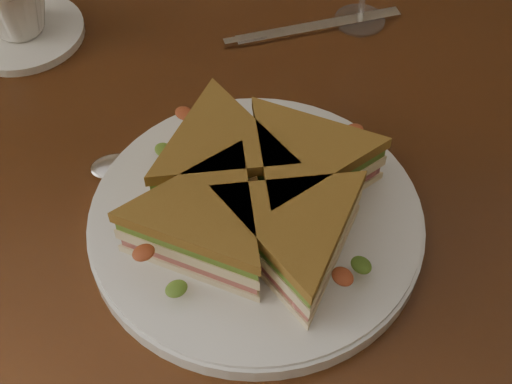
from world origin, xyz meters
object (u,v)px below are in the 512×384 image
Objects in this scene: table at (234,221)px; spoon at (137,159)px; knife at (307,29)px; plate at (256,221)px; saucer at (22,32)px; sandwich_wedges at (256,196)px.

spoon reaches higher than table.
table is 0.24m from knife.
plate reaches higher than knife.
plate is 0.14m from spoon.
knife is at bearing 17.28° from spoon.
spoon is 1.20× the size of saucer.
saucer reaches higher than knife.
plate is at bearing -65.66° from spoon.
plate is 1.01× the size of sandwich_wedges.
sandwich_wedges reaches higher than spoon.
table is at bearing 99.90° from sandwich_wedges.
sandwich_wedges is 2.09× the size of saucer.
plate is at bearing 82.87° from sandwich_wedges.
plate is 0.04m from sandwich_wedges.
plate is 1.42× the size of knife.
saucer reaches higher than table.
spoon is at bearing -58.86° from saucer.
table is 4.00× the size of sandwich_wedges.
table is 0.17m from sandwich_wedges.
plate is at bearing -117.93° from knife.
sandwich_wedges is 1.75× the size of spoon.
table is 5.60× the size of knife.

